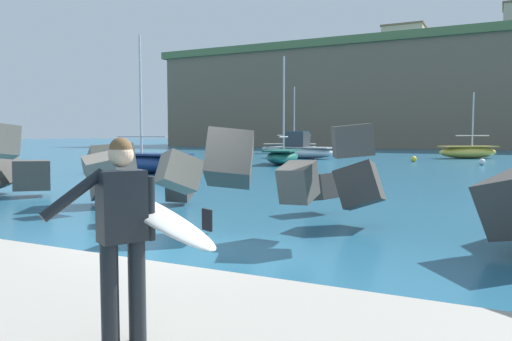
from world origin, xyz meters
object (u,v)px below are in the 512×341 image
(boat_far_left, at_px, (301,150))
(boat_far_centre, at_px, (148,162))
(mooring_buoy_outer, at_px, (414,159))
(mooring_buoy_inner, at_px, (482,162))
(boat_mid_right, at_px, (290,148))
(station_building_central, at_px, (404,39))
(boat_mid_left, at_px, (468,152))
(surfer_with_board, at_px, (133,223))
(boat_near_centre, at_px, (283,156))

(boat_far_left, xyz_separation_m, boat_far_centre, (-1.26, -19.08, -0.15))
(mooring_buoy_outer, bearing_deg, mooring_buoy_inner, -24.49)
(boat_mid_right, bearing_deg, boat_far_centre, -82.41)
(mooring_buoy_outer, bearing_deg, station_building_central, 101.03)
(boat_mid_left, bearing_deg, boat_mid_right, 168.90)
(surfer_with_board, xyz_separation_m, boat_far_centre, (-14.03, 17.51, -0.69))
(boat_mid_right, bearing_deg, station_building_central, 83.79)
(boat_far_centre, bearing_deg, mooring_buoy_inner, 44.26)
(boat_mid_right, height_order, station_building_central, station_building_central)
(surfer_with_board, bearing_deg, mooring_buoy_outer, 95.07)
(surfer_with_board, relative_size, mooring_buoy_inner, 4.60)
(surfer_with_board, height_order, station_building_central, station_building_central)
(boat_mid_right, distance_m, mooring_buoy_outer, 18.64)
(boat_mid_left, relative_size, mooring_buoy_outer, 12.87)
(boat_near_centre, xyz_separation_m, boat_mid_left, (10.92, 14.80, 0.02))
(boat_near_centre, bearing_deg, boat_far_left, 103.11)
(mooring_buoy_outer, xyz_separation_m, station_building_central, (-10.27, 52.67, 18.70))
(boat_near_centre, relative_size, station_building_central, 1.03)
(boat_far_centre, bearing_deg, boat_far_left, 86.22)
(surfer_with_board, xyz_separation_m, boat_near_centre, (-10.76, 27.95, -0.71))
(surfer_with_board, distance_m, station_building_central, 90.33)
(boat_far_centre, bearing_deg, boat_mid_right, 97.59)
(boat_near_centre, xyz_separation_m, mooring_buoy_inner, (12.38, 4.80, -0.34))
(station_building_central, bearing_deg, boat_far_centre, -90.54)
(boat_mid_left, xyz_separation_m, station_building_central, (-13.53, 44.83, 18.34))
(boat_mid_left, xyz_separation_m, boat_far_centre, (-14.19, -25.24, 0.00))
(boat_mid_right, relative_size, boat_far_left, 1.10)
(mooring_buoy_outer, relative_size, station_building_central, 0.06)
(boat_mid_left, bearing_deg, surfer_with_board, -90.22)
(boat_far_left, height_order, station_building_central, station_building_central)
(surfer_with_board, bearing_deg, boat_mid_left, 89.78)
(boat_near_centre, height_order, mooring_buoy_outer, boat_near_centre)
(station_building_central, bearing_deg, surfer_with_board, -81.32)
(station_building_central, bearing_deg, mooring_buoy_inner, -74.71)
(surfer_with_board, relative_size, mooring_buoy_outer, 4.60)
(boat_near_centre, relative_size, boat_mid_left, 1.31)
(boat_mid_left, xyz_separation_m, mooring_buoy_outer, (-3.26, -7.84, -0.37))
(mooring_buoy_inner, xyz_separation_m, station_building_central, (-14.99, 54.82, 18.70))
(station_building_central, bearing_deg, boat_near_centre, -87.49)
(boat_near_centre, distance_m, boat_mid_right, 19.66)
(boat_near_centre, xyz_separation_m, boat_far_centre, (-3.27, -10.44, 0.02))
(mooring_buoy_inner, bearing_deg, boat_mid_right, 145.22)
(mooring_buoy_outer, bearing_deg, boat_mid_left, 67.42)
(station_building_central, bearing_deg, mooring_buoy_outer, -78.97)
(boat_far_centre, relative_size, mooring_buoy_outer, 16.44)
(boat_near_centre, height_order, boat_mid_left, boat_near_centre)
(boat_mid_right, height_order, boat_far_centre, boat_far_centre)
(boat_far_left, bearing_deg, station_building_central, 90.68)
(surfer_with_board, bearing_deg, station_building_central, 98.68)
(boat_mid_left, xyz_separation_m, boat_mid_right, (-18.02, 3.54, 0.01))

